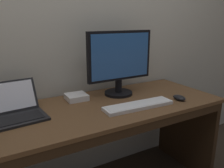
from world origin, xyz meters
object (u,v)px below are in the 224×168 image
(computer_mouse, at_px, (179,98))
(wired_keyboard, at_px, (138,105))
(laptop_black, at_px, (17,111))
(external_monitor, at_px, (120,61))
(external_drive_box, at_px, (76,97))

(computer_mouse, bearing_deg, wired_keyboard, 177.31)
(laptop_black, relative_size, external_monitor, 0.62)
(laptop_black, bearing_deg, external_drive_box, 16.07)
(wired_keyboard, height_order, external_drive_box, external_drive_box)
(external_monitor, relative_size, computer_mouse, 4.94)
(wired_keyboard, height_order, computer_mouse, computer_mouse)
(laptop_black, xyz_separation_m, computer_mouse, (1.07, -0.26, -0.02))
(computer_mouse, bearing_deg, laptop_black, 168.73)
(laptop_black, distance_m, external_drive_box, 0.44)
(external_monitor, distance_m, wired_keyboard, 0.38)
(computer_mouse, relative_size, external_drive_box, 0.73)
(wired_keyboard, xyz_separation_m, external_drive_box, (-0.30, 0.35, 0.01))
(external_monitor, height_order, computer_mouse, external_monitor)
(laptop_black, relative_size, wired_keyboard, 0.66)
(wired_keyboard, bearing_deg, laptop_black, 162.66)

